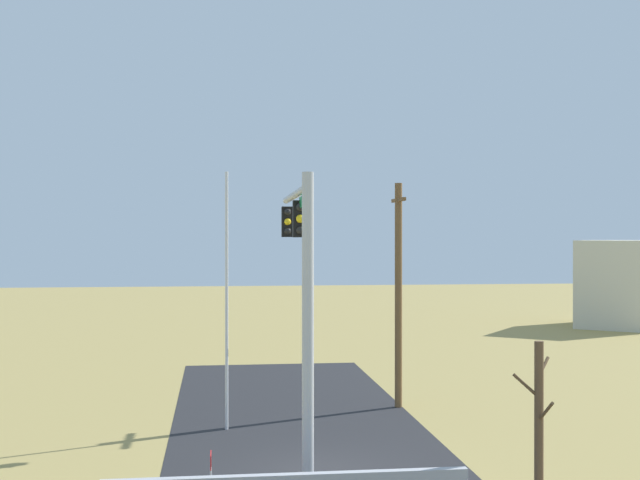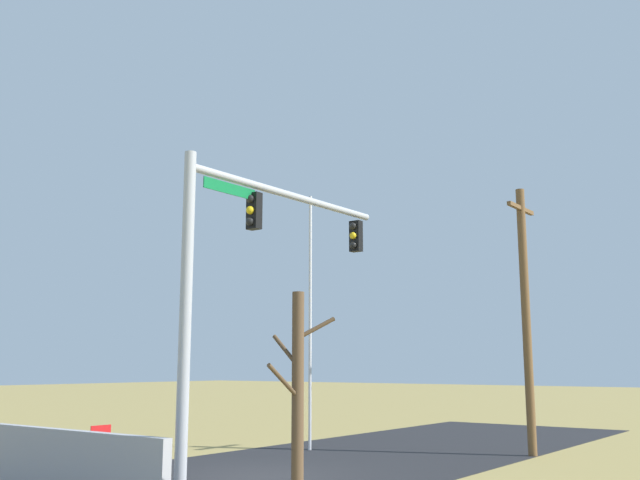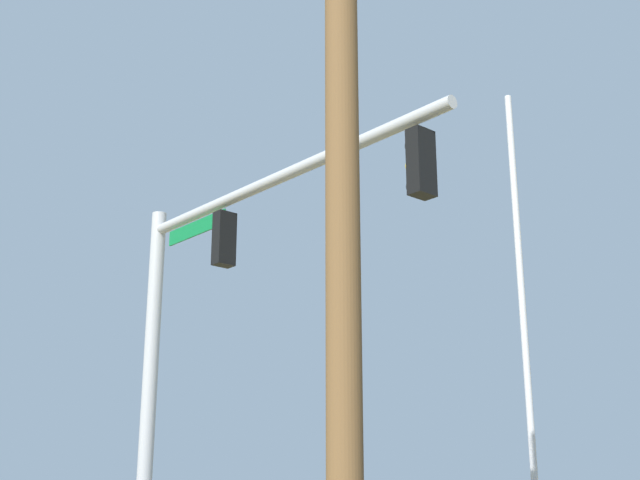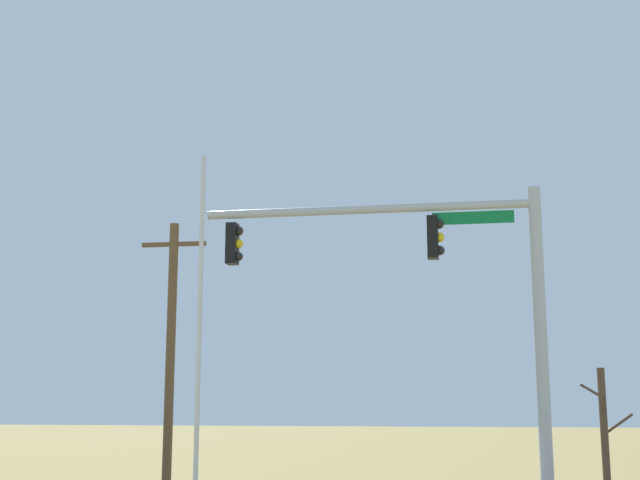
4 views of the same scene
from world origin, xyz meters
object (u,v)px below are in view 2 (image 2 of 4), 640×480
at_px(signal_mast, 244,257).
at_px(utility_pole, 526,313).
at_px(open_sign, 100,439).
at_px(flagpole, 310,319).
at_px(bare_tree, 297,405).

relative_size(signal_mast, utility_pole, 0.95).
bearing_deg(open_sign, flagpole, 176.54).
xyz_separation_m(signal_mast, flagpole, (-5.12, -1.82, -1.24)).
bearing_deg(signal_mast, utility_pole, 151.26).
xyz_separation_m(signal_mast, utility_pole, (-7.82, 4.29, -1.14)).
bearing_deg(open_sign, bare_tree, 78.04).
distance_m(flagpole, open_sign, 8.15).
distance_m(signal_mast, bare_tree, 7.02).
relative_size(signal_mast, flagpole, 0.94).
height_order(utility_pole, open_sign, utility_pole).
height_order(signal_mast, open_sign, signal_mast).
height_order(bare_tree, open_sign, bare_tree).
height_order(signal_mast, bare_tree, signal_mast).
xyz_separation_m(signal_mast, open_sign, (2.38, -2.28, -4.39)).
relative_size(bare_tree, open_sign, 3.13).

